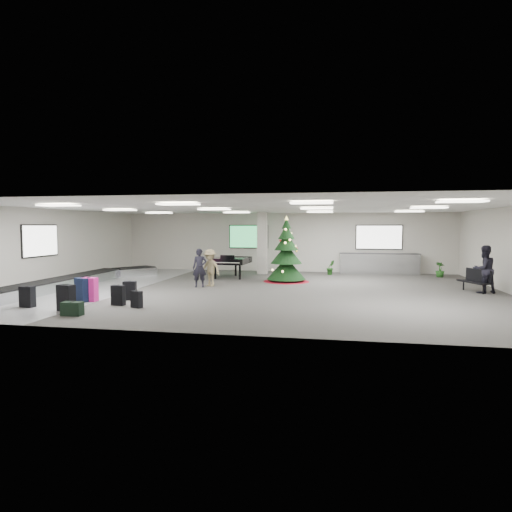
% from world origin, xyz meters
% --- Properties ---
extents(ground, '(18.00, 18.00, 0.00)m').
position_xyz_m(ground, '(0.00, 0.00, 0.00)').
color(ground, '#3E3C38').
rests_on(ground, ground).
extents(room_envelope, '(18.02, 14.02, 3.21)m').
position_xyz_m(room_envelope, '(-0.38, 0.67, 2.33)').
color(room_envelope, beige).
rests_on(room_envelope, ground).
extents(baggage_carousel, '(2.28, 9.71, 0.43)m').
position_xyz_m(baggage_carousel, '(-7.84, -0.08, 0.21)').
color(baggage_carousel, silver).
rests_on(baggage_carousel, ground).
extents(service_counter, '(4.05, 0.65, 1.08)m').
position_xyz_m(service_counter, '(5.00, 6.65, 0.55)').
color(service_counter, silver).
rests_on(service_counter, ground).
extents(suitcase_0, '(0.55, 0.39, 0.80)m').
position_xyz_m(suitcase_0, '(-5.05, -5.15, 0.39)').
color(suitcase_0, black).
rests_on(suitcase_0, ground).
extents(suitcase_1, '(0.42, 0.25, 0.65)m').
position_xyz_m(suitcase_1, '(-4.00, -4.03, 0.32)').
color(suitcase_1, black).
rests_on(suitcase_1, ground).
extents(pink_suitcase, '(0.51, 0.29, 0.81)m').
position_xyz_m(pink_suitcase, '(-5.27, -3.58, 0.40)').
color(pink_suitcase, '#E81E8E').
rests_on(pink_suitcase, ground).
extents(suitcase_3, '(0.45, 0.30, 0.65)m').
position_xyz_m(suitcase_3, '(-4.10, -3.07, 0.31)').
color(suitcase_3, black).
rests_on(suitcase_3, ground).
extents(navy_suitcase, '(0.59, 0.50, 0.80)m').
position_xyz_m(navy_suitcase, '(-5.46, -3.66, 0.39)').
color(navy_suitcase, black).
rests_on(navy_suitcase, ground).
extents(suitcase_5, '(0.45, 0.26, 0.67)m').
position_xyz_m(suitcase_5, '(-6.57, -4.84, 0.32)').
color(suitcase_5, black).
rests_on(suitcase_5, ground).
extents(green_duffel, '(0.57, 0.29, 0.40)m').
position_xyz_m(green_duffel, '(-4.51, -5.68, 0.19)').
color(green_duffel, black).
rests_on(green_duffel, ground).
extents(suitcase_7, '(0.40, 0.31, 0.53)m').
position_xyz_m(suitcase_7, '(-3.25, -4.30, 0.26)').
color(suitcase_7, black).
rests_on(suitcase_7, ground).
extents(christmas_tree, '(2.07, 2.07, 2.95)m').
position_xyz_m(christmas_tree, '(0.57, 2.65, 1.01)').
color(christmas_tree, maroon).
rests_on(christmas_tree, ground).
extents(grand_piano, '(1.64, 2.06, 1.13)m').
position_xyz_m(grand_piano, '(-2.20, 3.65, 0.81)').
color(grand_piano, black).
rests_on(grand_piano, ground).
extents(bench, '(0.93, 1.43, 0.86)m').
position_xyz_m(bench, '(7.93, 0.84, 0.49)').
color(bench, black).
rests_on(bench, ground).
extents(traveler_a, '(0.64, 0.49, 1.57)m').
position_xyz_m(traveler_a, '(-2.71, 0.27, 0.79)').
color(traveler_a, black).
rests_on(traveler_a, ground).
extents(traveler_b, '(1.13, 0.90, 1.53)m').
position_xyz_m(traveler_b, '(-2.37, 0.58, 0.76)').
color(traveler_b, '#97855D').
rests_on(traveler_b, ground).
extents(traveler_bench, '(1.04, 0.92, 1.77)m').
position_xyz_m(traveler_bench, '(8.13, 0.62, 0.89)').
color(traveler_bench, black).
rests_on(traveler_bench, ground).
extents(potted_plant_left, '(0.53, 0.49, 0.76)m').
position_xyz_m(potted_plant_left, '(2.52, 5.71, 0.38)').
color(potted_plant_left, '#1D4415').
rests_on(potted_plant_left, ground).
extents(potted_plant_right, '(0.59, 0.59, 0.75)m').
position_xyz_m(potted_plant_right, '(7.76, 5.59, 0.37)').
color(potted_plant_right, '#1D4415').
rests_on(potted_plant_right, ground).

